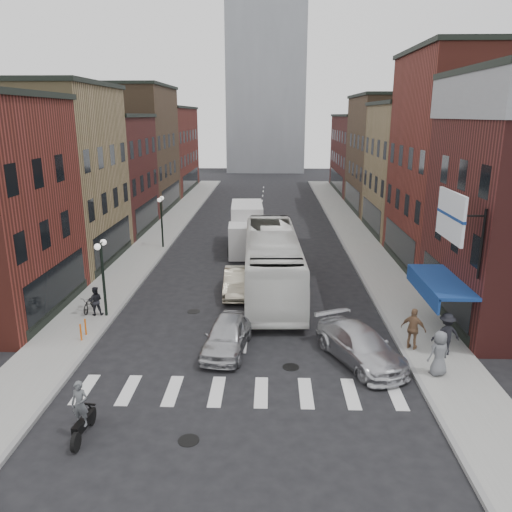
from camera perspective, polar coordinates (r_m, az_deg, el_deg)
The scene contains 31 objects.
ground at distance 22.35m, azimuth -1.33°, elevation -11.30°, with size 160.00×160.00×0.00m, color black.
sidewalk_left at distance 44.13m, azimuth -10.89°, elevation 2.29°, with size 3.00×74.00×0.15m, color gray.
sidewalk_right at distance 43.69m, azimuth 11.44°, elevation 2.12°, with size 3.00×74.00×0.15m, color gray.
curb_left at distance 43.84m, azimuth -8.97°, elevation 2.19°, with size 0.20×74.00×0.16m, color gray.
curb_right at distance 43.48m, azimuth 9.49°, elevation 2.05°, with size 0.20×74.00×0.16m, color gray.
crosswalk_stripes at distance 19.73m, azimuth -1.81°, elevation -15.26°, with size 12.00×2.20×0.01m, color silver.
bldg_left_mid_a at distance 37.72m, azimuth -23.81°, elevation 8.36°, with size 10.30×10.20×12.30m.
bldg_left_mid_b at distance 47.00m, azimuth -18.53°, elevation 8.87°, with size 10.30×10.20×10.30m.
bldg_left_far_a at distance 57.29m, azimuth -14.90°, elevation 11.77°, with size 10.30×12.20×13.30m.
bldg_left_far_b at distance 70.87m, azimuth -11.64°, elevation 11.84°, with size 10.30×16.20×11.30m.
bldg_right_mid_a at distance 36.72m, azimuth 24.32°, elevation 9.71°, with size 10.30×10.20×14.30m.
bldg_right_mid_b at distance 46.23m, azimuth 19.48°, elevation 9.31°, with size 10.30×10.20×11.30m.
bldg_right_far_a at distance 56.73m, azimuth 16.22°, elevation 11.13°, with size 10.30×12.20×12.30m.
bldg_right_far_b at distance 70.43m, azimuth 13.38°, elevation 11.30°, with size 10.30×16.20×10.30m.
awning_blue at distance 24.86m, azimuth 19.99°, elevation -2.86°, with size 1.80×5.00×0.78m.
billboard_sign at distance 22.06m, azimuth 21.57°, elevation 4.13°, with size 1.52×3.00×3.70m.
distant_tower at distance 98.98m, azimuth 1.20°, elevation 24.42°, with size 14.00×14.00×50.00m, color #9399A0.
streetlamp_near at distance 26.36m, azimuth -17.18°, elevation -0.92°, with size 0.32×1.22×4.11m.
streetlamp_far at distance 39.48m, azimuth -10.77°, elevation 4.93°, with size 0.32×1.22×4.11m.
bike_rack at distance 24.83m, azimuth -19.14°, elevation -7.94°, with size 0.08×0.68×0.80m.
box_truck at distance 38.96m, azimuth -1.11°, elevation 3.22°, with size 2.68×7.97×3.42m.
motorcycle_rider at distance 17.74m, azimuth -19.33°, elevation -16.48°, with size 0.61×2.03×2.07m.
transit_bus at distance 29.51m, azimuth 1.84°, elevation -0.66°, with size 3.06×13.07×3.64m, color white.
sedan_left_near at distance 22.50m, azimuth -3.34°, elevation -9.00°, with size 1.77×4.41×1.50m, color #B6B7BB.
sedan_left_far at distance 29.30m, azimuth -2.09°, elevation -2.99°, with size 1.57×4.50×1.48m, color beige.
curb_car at distance 21.98m, azimuth 11.83°, elevation -9.99°, with size 2.07×5.10×1.48m, color silver.
parked_bicycle at distance 27.92m, azimuth -18.48°, elevation -5.16°, with size 0.57×1.63×0.86m, color black.
ped_left_solo at distance 27.20m, azimuth -17.90°, elevation -4.90°, with size 0.74×0.43×1.53m, color black.
ped_right_a at distance 23.24m, azimuth 20.91°, elevation -8.32°, with size 1.22×0.60×1.88m, color black.
ped_right_b at distance 23.30m, azimuth 17.55°, elevation -7.93°, with size 1.10×0.55×1.89m, color #846043.
ped_right_c at distance 21.41m, azimuth 20.20°, elevation -10.38°, with size 0.91×0.59×1.86m, color slate.
Camera 1 is at (1.12, -19.86, 10.18)m, focal length 35.00 mm.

